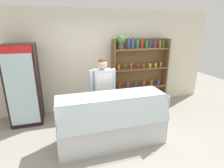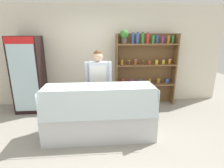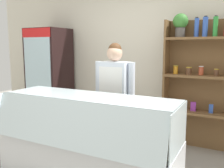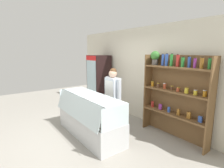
{
  "view_description": "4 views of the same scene",
  "coord_description": "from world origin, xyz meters",
  "px_view_note": "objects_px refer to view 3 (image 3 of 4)",
  "views": [
    {
      "loc": [
        -1.01,
        -2.77,
        2.2
      ],
      "look_at": [
        0.06,
        0.83,
        1.01
      ],
      "focal_mm": 28.0,
      "sensor_mm": 36.0,
      "label": 1
    },
    {
      "loc": [
        -0.17,
        -2.92,
        1.95
      ],
      "look_at": [
        0.13,
        0.56,
        0.93
      ],
      "focal_mm": 28.0,
      "sensor_mm": 36.0,
      "label": 2
    },
    {
      "loc": [
        1.36,
        -2.14,
        1.56
      ],
      "look_at": [
        -0.08,
        0.64,
        1.08
      ],
      "focal_mm": 40.0,
      "sensor_mm": 36.0,
      "label": 3
    },
    {
      "loc": [
        3.39,
        -1.8,
        2.02
      ],
      "look_at": [
        -0.12,
        0.8,
        1.2
      ],
      "focal_mm": 28.0,
      "sensor_mm": 36.0,
      "label": 4
    }
  ],
  "objects_px": {
    "deli_display_case": "(87,155)",
    "shop_clerk": "(114,92)",
    "shelving_unit": "(219,76)",
    "drinks_fridge": "(50,79)"
  },
  "relations": [
    {
      "from": "shop_clerk",
      "to": "shelving_unit",
      "type": "bearing_deg",
      "value": 33.98
    },
    {
      "from": "deli_display_case",
      "to": "shop_clerk",
      "type": "distance_m",
      "value": 0.94
    },
    {
      "from": "shelving_unit",
      "to": "drinks_fridge",
      "type": "bearing_deg",
      "value": -176.88
    },
    {
      "from": "shelving_unit",
      "to": "deli_display_case",
      "type": "xyz_separation_m",
      "value": [
        -1.25,
        -1.55,
        -0.82
      ]
    },
    {
      "from": "drinks_fridge",
      "to": "deli_display_case",
      "type": "xyz_separation_m",
      "value": [
        1.73,
        -1.38,
        -0.63
      ]
    },
    {
      "from": "shelving_unit",
      "to": "shop_clerk",
      "type": "distance_m",
      "value": 1.52
    },
    {
      "from": "drinks_fridge",
      "to": "shelving_unit",
      "type": "relative_size",
      "value": 0.93
    },
    {
      "from": "drinks_fridge",
      "to": "shop_clerk",
      "type": "distance_m",
      "value": 1.86
    },
    {
      "from": "drinks_fridge",
      "to": "shop_clerk",
      "type": "xyz_separation_m",
      "value": [
        1.74,
        -0.68,
        -0.0
      ]
    },
    {
      "from": "shelving_unit",
      "to": "shop_clerk",
      "type": "relative_size",
      "value": 1.27
    }
  ]
}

